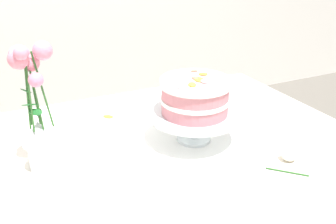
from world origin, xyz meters
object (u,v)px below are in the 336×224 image
(cake_stand, at_px, (194,117))
(flower_vase, at_px, (36,113))
(fallen_rose, at_px, (289,154))
(dining_table, at_px, (153,178))
(layer_cake, at_px, (195,96))

(cake_stand, distance_m, flower_vase, 0.47)
(fallen_rose, bearing_deg, dining_table, 149.04)
(dining_table, xyz_separation_m, layer_cake, (0.15, 0.02, 0.25))
(flower_vase, xyz_separation_m, fallen_rose, (0.66, -0.27, -0.15))
(layer_cake, relative_size, flower_vase, 0.60)
(cake_stand, relative_size, fallen_rose, 2.51)
(cake_stand, bearing_deg, fallen_rose, -49.80)
(fallen_rose, bearing_deg, cake_stand, 130.20)
(cake_stand, relative_size, flower_vase, 0.80)
(dining_table, height_order, fallen_rose, fallen_rose)
(cake_stand, height_order, layer_cake, layer_cake)
(flower_vase, bearing_deg, dining_table, -12.08)
(cake_stand, height_order, fallen_rose, cake_stand)
(cake_stand, distance_m, fallen_rose, 0.30)
(cake_stand, xyz_separation_m, layer_cake, (-0.00, -0.00, 0.07))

